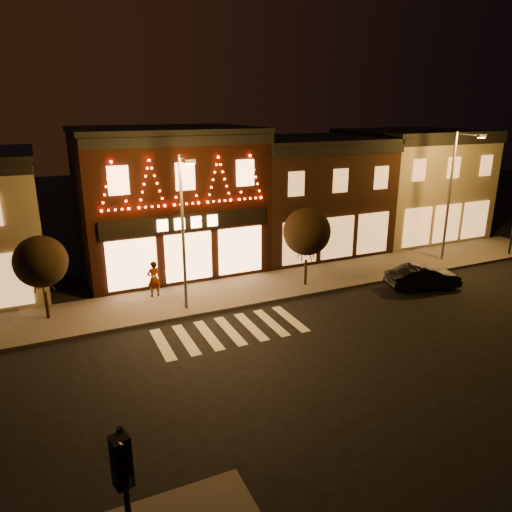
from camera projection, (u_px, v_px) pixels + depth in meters
ground at (270, 375)px, 17.45m from camera, size 120.00×120.00×0.00m
sidewalk_far at (237, 292)px, 25.16m from camera, size 44.00×4.00×0.15m
building_pulp at (167, 199)px, 28.33m from camera, size 10.20×8.34×8.30m
building_right_a at (305, 194)px, 32.23m from camera, size 9.20×8.28×7.50m
building_right_b at (409, 183)px, 35.76m from camera, size 9.20×8.28×7.80m
traffic_signal_near at (125, 495)px, 8.08m from camera, size 0.35×0.44×4.21m
streetlamp_mid at (184, 223)px, 21.47m from camera, size 0.46×1.65×7.25m
streetlamp_right at (454, 187)px, 28.74m from camera, size 0.57×1.80×7.84m
tree_left at (41, 262)px, 21.04m from camera, size 2.32×2.32×3.88m
tree_right at (307, 232)px, 25.12m from camera, size 2.52×2.52×4.21m
dark_sedan at (423, 277)px, 25.62m from camera, size 4.14×2.27×1.29m
pedestrian at (154, 279)px, 24.09m from camera, size 0.73×0.52×1.87m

